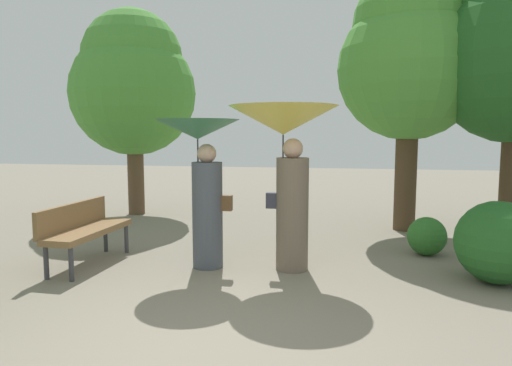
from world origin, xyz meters
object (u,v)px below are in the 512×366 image
object	(u,v)px
tree_near_right	(410,55)
person_left	(202,165)
tree_mid_left	(133,83)
person_right	(286,146)
park_bench	(84,227)

from	to	relation	value
tree_near_right	person_left	bearing A→B (deg)	-135.06
tree_mid_left	person_right	bearing A→B (deg)	-42.82
tree_mid_left	tree_near_right	bearing A→B (deg)	-6.43
park_bench	person_left	bearing A→B (deg)	-80.96
person_left	park_bench	xyz separation A→B (m)	(-1.60, -0.21, -0.84)
tree_near_right	tree_mid_left	distance (m)	5.62
person_left	tree_mid_left	world-z (taller)	tree_mid_left
person_left	park_bench	world-z (taller)	person_left
park_bench	tree_near_right	world-z (taller)	tree_near_right
person_right	person_left	bearing A→B (deg)	92.58
tree_near_right	tree_mid_left	bearing A→B (deg)	173.57
person_right	tree_near_right	xyz separation A→B (m)	(1.85, 2.83, 1.53)
person_left	tree_mid_left	size ratio (longest dim) A/B	0.44
park_bench	person_right	bearing A→B (deg)	-82.06
person_left	park_bench	size ratio (longest dim) A/B	1.29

